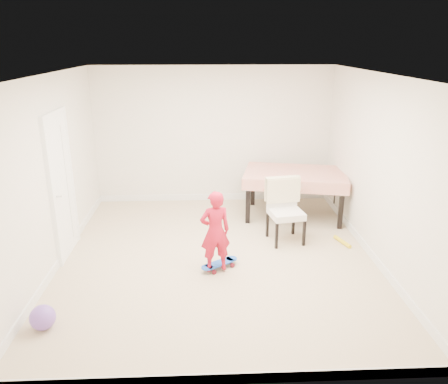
{
  "coord_description": "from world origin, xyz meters",
  "views": [
    {
      "loc": [
        -0.17,
        -5.72,
        2.99
      ],
      "look_at": [
        0.1,
        0.2,
        0.95
      ],
      "focal_mm": 35.0,
      "sensor_mm": 36.0,
      "label": 1
    }
  ],
  "objects_px": {
    "dining_chair": "(286,212)",
    "skateboard": "(220,265)",
    "balloon": "(43,317)",
    "dining_table": "(294,194)",
    "child": "(215,234)"
  },
  "relations": [
    {
      "from": "dining_chair",
      "to": "skateboard",
      "type": "bearing_deg",
      "value": -152.11
    },
    {
      "from": "dining_chair",
      "to": "balloon",
      "type": "height_order",
      "value": "dining_chair"
    },
    {
      "from": "dining_table",
      "to": "dining_chair",
      "type": "relative_size",
      "value": 1.76
    },
    {
      "from": "dining_table",
      "to": "dining_chair",
      "type": "xyz_separation_m",
      "value": [
        -0.34,
        -1.05,
        0.09
      ]
    },
    {
      "from": "dining_table",
      "to": "balloon",
      "type": "bearing_deg",
      "value": -125.35
    },
    {
      "from": "child",
      "to": "balloon",
      "type": "relative_size",
      "value": 4.05
    },
    {
      "from": "dining_table",
      "to": "dining_chair",
      "type": "height_order",
      "value": "dining_chair"
    },
    {
      "from": "dining_table",
      "to": "balloon",
      "type": "xyz_separation_m",
      "value": [
        -3.39,
        -3.15,
        -0.28
      ]
    },
    {
      "from": "dining_chair",
      "to": "child",
      "type": "xyz_separation_m",
      "value": [
        -1.13,
        -0.93,
        0.07
      ]
    },
    {
      "from": "skateboard",
      "to": "child",
      "type": "height_order",
      "value": "child"
    },
    {
      "from": "dining_chair",
      "to": "balloon",
      "type": "bearing_deg",
      "value": -155.62
    },
    {
      "from": "skateboard",
      "to": "dining_chair",
      "type": "bearing_deg",
      "value": 3.72
    },
    {
      "from": "skateboard",
      "to": "dining_table",
      "type": "bearing_deg",
      "value": 18.93
    },
    {
      "from": "dining_chair",
      "to": "balloon",
      "type": "relative_size",
      "value": 3.58
    },
    {
      "from": "dining_table",
      "to": "dining_chair",
      "type": "distance_m",
      "value": 1.11
    }
  ]
}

